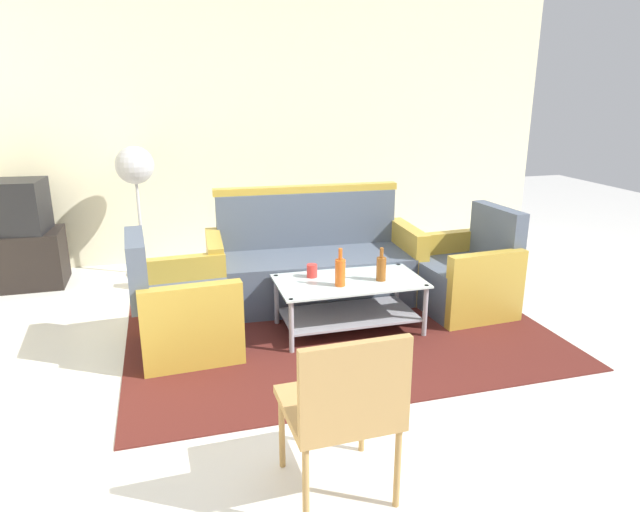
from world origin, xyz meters
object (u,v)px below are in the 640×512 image
object	(u,v)px
armchair_right	(466,277)
wicker_chair	(344,403)
cup	(312,271)
coffee_table	(349,297)
bottle_orange	(340,272)
tv_stand	(18,259)
armchair_left	(182,312)
couch	(314,265)
television	(10,207)
pedestal_fan	(135,173)
bottle_brown	(381,268)

from	to	relation	value
armchair_right	wicker_chair	size ratio (longest dim) A/B	1.01
cup	wicker_chair	distance (m)	1.92
coffee_table	wicker_chair	size ratio (longest dim) A/B	1.31
bottle_orange	tv_stand	size ratio (longest dim) A/B	0.35
wicker_chair	cup	bearing A→B (deg)	77.44
armchair_left	tv_stand	size ratio (longest dim) A/B	1.06
armchair_right	coffee_table	xyz separation A→B (m)	(-1.07, -0.15, -0.02)
armchair_left	couch	bearing A→B (deg)	117.90
television	armchair_left	bearing A→B (deg)	134.27
couch	pedestal_fan	distance (m)	1.97
coffee_table	wicker_chair	world-z (taller)	wicker_chair
tv_stand	wicker_chair	size ratio (longest dim) A/B	0.95
cup	tv_stand	size ratio (longest dim) A/B	0.12
tv_stand	couch	bearing A→B (deg)	-23.13
couch	armchair_right	size ratio (longest dim) A/B	2.16
pedestal_fan	wicker_chair	distance (m)	3.73
armchair_left	armchair_right	world-z (taller)	same
pedestal_fan	cup	bearing A→B (deg)	-52.86
coffee_table	wicker_chair	xyz separation A→B (m)	(-0.61, -1.73, 0.22)
wicker_chair	coffee_table	bearing A→B (deg)	68.86
television	cup	bearing A→B (deg)	151.22
couch	coffee_table	bearing A→B (deg)	100.02
armchair_right	cup	xyz separation A→B (m)	(-1.32, 0.00, 0.17)
coffee_table	pedestal_fan	size ratio (longest dim) A/B	0.87
bottle_orange	armchair_right	bearing A→B (deg)	11.56
armchair_left	coffee_table	distance (m)	1.23
television	wicker_chair	bearing A→B (deg)	125.75
bottle_brown	bottle_orange	size ratio (longest dim) A/B	0.89
bottle_brown	pedestal_fan	distance (m)	2.65
cup	wicker_chair	xyz separation A→B (m)	(-0.36, -1.88, 0.03)
armchair_left	pedestal_fan	size ratio (longest dim) A/B	0.67
bottle_brown	bottle_orange	xyz separation A→B (m)	(-0.33, -0.03, 0.01)
coffee_table	television	bearing A→B (deg)	145.81
bottle_orange	television	world-z (taller)	television
bottle_brown	television	xyz separation A→B (m)	(-2.87, 1.86, 0.25)
armchair_left	armchair_right	xyz separation A→B (m)	(2.30, 0.13, 0.00)
coffee_table	wicker_chair	distance (m)	1.85
coffee_table	bottle_orange	world-z (taller)	bottle_orange
bottle_orange	wicker_chair	xyz separation A→B (m)	(-0.51, -1.64, -0.02)
cup	coffee_table	bearing A→B (deg)	-30.35
armchair_right	bottle_orange	world-z (taller)	armchair_right
cup	pedestal_fan	distance (m)	2.20
armchair_left	cup	xyz separation A→B (m)	(0.98, 0.13, 0.17)
television	wicker_chair	size ratio (longest dim) A/B	0.76
tv_stand	wicker_chair	bearing A→B (deg)	-60.02
armchair_right	wicker_chair	distance (m)	2.53
armchair_left	wicker_chair	size ratio (longest dim) A/B	1.01
armchair_left	armchair_right	distance (m)	2.31
bottle_brown	wicker_chair	size ratio (longest dim) A/B	0.30
bottle_brown	bottle_orange	distance (m)	0.33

